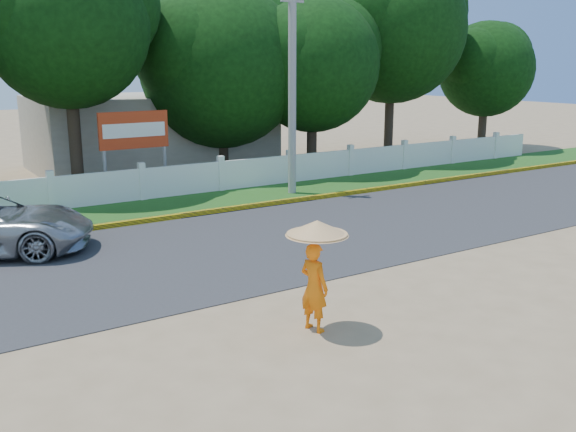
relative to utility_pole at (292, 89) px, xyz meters
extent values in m
plane|color=#9E8460|center=(-4.94, -9.40, -3.71)|extent=(120.00, 120.00, 0.00)
cube|color=#38383A|center=(-4.94, -4.90, -3.70)|extent=(60.00, 7.00, 0.02)
cube|color=#2D601E|center=(-4.94, 0.35, -3.70)|extent=(60.00, 3.50, 0.03)
cube|color=yellow|center=(-4.94, -1.35, -3.63)|extent=(40.00, 0.18, 0.16)
cube|color=silver|center=(-4.94, 1.80, -3.16)|extent=(40.00, 0.10, 1.10)
cube|color=#B7AD99|center=(-1.94, 8.60, -2.11)|extent=(10.00, 6.00, 3.20)
cylinder|color=gray|center=(0.00, 0.00, 0.00)|extent=(0.28, 0.28, 7.42)
imported|color=orange|center=(-6.30, -10.35, -2.91)|extent=(0.51, 0.66, 1.60)
cylinder|color=gray|center=(-6.25, -10.35, -2.30)|extent=(0.02, 0.02, 1.04)
cone|color=tan|center=(-6.25, -10.35, -1.85)|extent=(1.09, 1.09, 0.26)
cylinder|color=gray|center=(-5.85, 2.90, -2.71)|extent=(0.12, 0.12, 2.00)
cylinder|color=gray|center=(-3.65, 2.90, -2.71)|extent=(0.12, 0.12, 2.00)
cube|color=#B63113|center=(-4.75, 2.90, -1.41)|extent=(2.50, 0.12, 1.30)
cube|color=silver|center=(-4.75, 2.84, -1.41)|extent=(2.25, 0.02, 0.49)
cylinder|color=#473828|center=(-6.41, 4.36, -1.57)|extent=(0.44, 0.44, 4.28)
sphere|color=#0E380D|center=(-6.41, 4.36, 2.15)|extent=(5.73, 5.73, 5.73)
cylinder|color=#473828|center=(0.13, 5.62, -2.42)|extent=(0.44, 0.44, 2.58)
sphere|color=#0E380D|center=(0.13, 5.62, 0.75)|extent=(6.83, 6.83, 6.83)
cylinder|color=#473828|center=(3.65, 4.01, -2.24)|extent=(0.44, 0.44, 2.94)
sphere|color=#0E380D|center=(3.65, 4.01, 0.81)|extent=(5.74, 5.74, 5.74)
cylinder|color=#473828|center=(15.42, 4.70, -2.27)|extent=(0.44, 0.44, 2.87)
sphere|color=#0E380D|center=(15.42, 4.70, 0.54)|extent=(5.02, 5.02, 5.02)
cylinder|color=#473828|center=(8.92, 4.96, -1.60)|extent=(0.44, 0.44, 4.22)
sphere|color=#0E380D|center=(8.92, 4.96, 2.44)|extent=(7.00, 7.00, 7.00)
camera|label=1|loc=(-12.40, -18.99, 0.90)|focal=40.00mm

